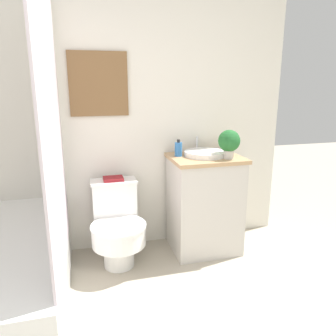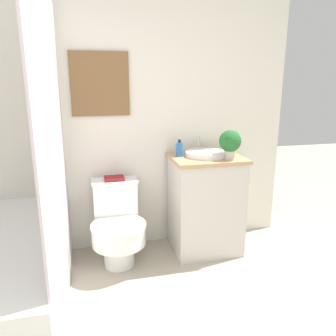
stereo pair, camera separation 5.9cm
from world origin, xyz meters
TOP-DOWN VIEW (x-y plane):
  - wall_back at (-0.00, 2.20)m, footprint 3.05×0.07m
  - shower_area at (-0.69, 1.43)m, footprint 0.64×1.49m
  - toilet at (-0.01, 1.89)m, footprint 0.42×0.56m
  - vanity at (0.73, 1.92)m, footprint 0.58×0.48m
  - sink at (0.73, 1.94)m, footprint 0.34×0.37m
  - soap_bottle at (0.52, 1.99)m, footprint 0.06×0.06m
  - potted_plant at (0.87, 1.80)m, footprint 0.17×0.17m
  - book_on_tank at (-0.01, 2.03)m, footprint 0.16×0.13m

SIDE VIEW (x-z plane):
  - shower_area at x=-0.69m, z-range -0.69..1.29m
  - toilet at x=-0.01m, z-range 0.00..0.64m
  - vanity at x=0.73m, z-range 0.00..0.82m
  - book_on_tank at x=-0.01m, z-range 0.64..0.67m
  - sink at x=0.73m, z-range 0.78..0.91m
  - soap_bottle at x=0.52m, z-range 0.81..0.95m
  - potted_plant at x=0.87m, z-range 0.84..1.07m
  - wall_back at x=0.00m, z-range 0.00..2.50m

